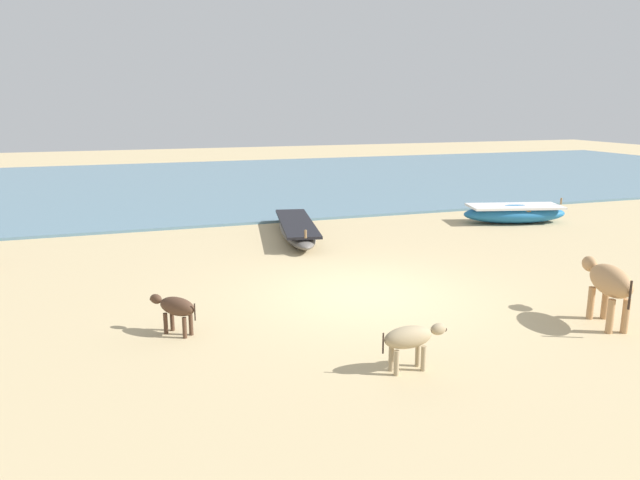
{
  "coord_description": "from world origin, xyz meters",
  "views": [
    {
      "loc": [
        -4.43,
        -10.18,
        3.61
      ],
      "look_at": [
        -0.18,
        2.28,
        0.6
      ],
      "focal_mm": 33.65,
      "sensor_mm": 36.0,
      "label": 1
    }
  ],
  "objects_px": {
    "fishing_boat_2": "(514,213)",
    "fishing_boat_4": "(297,229)",
    "calf_near_dark": "(176,308)",
    "calf_far_dun": "(410,339)",
    "cow_adult_tan": "(609,282)"
  },
  "relations": [
    {
      "from": "calf_near_dark",
      "to": "calf_far_dun",
      "type": "bearing_deg",
      "value": -171.35
    },
    {
      "from": "calf_near_dark",
      "to": "calf_far_dun",
      "type": "distance_m",
      "value": 3.78
    },
    {
      "from": "fishing_boat_4",
      "to": "cow_adult_tan",
      "type": "distance_m",
      "value": 8.61
    },
    {
      "from": "calf_near_dark",
      "to": "calf_far_dun",
      "type": "height_order",
      "value": "calf_far_dun"
    },
    {
      "from": "cow_adult_tan",
      "to": "calf_near_dark",
      "type": "bearing_deg",
      "value": 91.58
    },
    {
      "from": "fishing_boat_2",
      "to": "calf_far_dun",
      "type": "bearing_deg",
      "value": -119.29
    },
    {
      "from": "fishing_boat_2",
      "to": "cow_adult_tan",
      "type": "height_order",
      "value": "cow_adult_tan"
    },
    {
      "from": "fishing_boat_2",
      "to": "cow_adult_tan",
      "type": "relative_size",
      "value": 2.18
    },
    {
      "from": "cow_adult_tan",
      "to": "calf_far_dun",
      "type": "relative_size",
      "value": 1.54
    },
    {
      "from": "fishing_boat_4",
      "to": "cow_adult_tan",
      "type": "xyz_separation_m",
      "value": [
        2.95,
        -8.08,
        0.5
      ]
    },
    {
      "from": "fishing_boat_4",
      "to": "calf_near_dark",
      "type": "xyz_separation_m",
      "value": [
        -3.86,
        -6.2,
        0.2
      ]
    },
    {
      "from": "fishing_boat_4",
      "to": "calf_far_dun",
      "type": "xyz_separation_m",
      "value": [
        -0.95,
        -8.61,
        0.23
      ]
    },
    {
      "from": "fishing_boat_2",
      "to": "fishing_boat_4",
      "type": "xyz_separation_m",
      "value": [
        -6.96,
        0.2,
        -0.06
      ]
    },
    {
      "from": "fishing_boat_2",
      "to": "fishing_boat_4",
      "type": "distance_m",
      "value": 6.96
    },
    {
      "from": "fishing_boat_2",
      "to": "calf_near_dark",
      "type": "distance_m",
      "value": 12.37
    }
  ]
}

